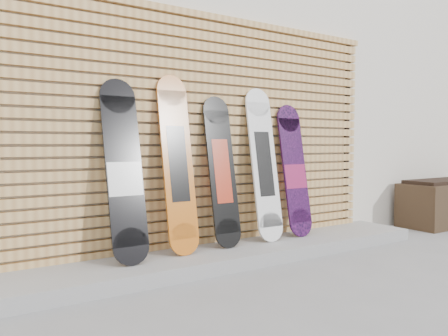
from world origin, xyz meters
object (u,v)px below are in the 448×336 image
at_px(snowboard_1, 178,164).
at_px(snowboard_4, 294,171).
at_px(snowboard_0, 124,171).
at_px(snowboard_2, 222,171).
at_px(planter_box, 444,202).
at_px(snowboard_3, 264,164).

bearing_deg(snowboard_1, snowboard_4, 0.45).
relative_size(snowboard_0, snowboard_4, 1.09).
bearing_deg(snowboard_0, snowboard_2, 2.36).
bearing_deg(planter_box, snowboard_2, 177.25).
relative_size(snowboard_3, snowboard_4, 1.11).
height_order(snowboard_0, snowboard_4, snowboard_0).
height_order(snowboard_0, snowboard_2, snowboard_0).
height_order(planter_box, snowboard_1, snowboard_1).
xyz_separation_m(planter_box, snowboard_2, (-3.40, 0.16, 0.52)).
bearing_deg(snowboard_0, snowboard_3, 1.39).
distance_m(planter_box, snowboard_4, 2.55).
bearing_deg(snowboard_0, snowboard_1, 3.50).
xyz_separation_m(planter_box, snowboard_4, (-2.50, 0.16, 0.49)).
height_order(planter_box, snowboard_2, snowboard_2).
relative_size(snowboard_1, snowboard_2, 1.11).
bearing_deg(snowboard_3, snowboard_0, -178.61).
bearing_deg(snowboard_1, snowboard_3, 0.30).
xyz_separation_m(planter_box, snowboard_1, (-3.86, 0.15, 0.60)).
relative_size(snowboard_2, snowboard_4, 1.03).
height_order(snowboard_2, snowboard_3, snowboard_3).
distance_m(planter_box, snowboard_3, 2.97).
height_order(planter_box, snowboard_4, snowboard_4).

